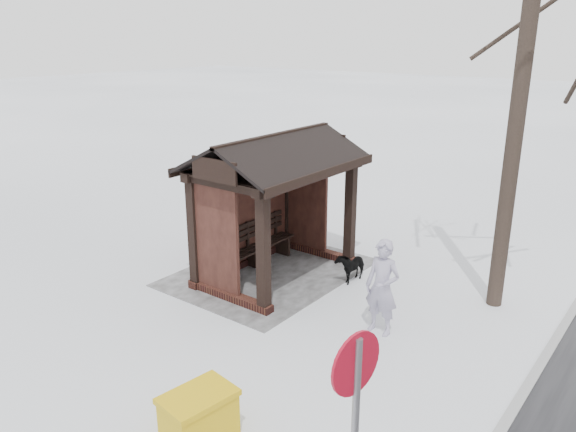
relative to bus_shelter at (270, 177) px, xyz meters
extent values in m
plane|color=white|center=(0.00, 0.16, -2.17)|extent=(120.00, 120.00, 0.00)
cube|color=gray|center=(0.00, 5.66, -2.16)|extent=(120.00, 0.15, 0.06)
cube|color=gray|center=(0.00, -0.04, -2.16)|extent=(4.20, 3.20, 0.02)
cube|color=#371714|center=(0.00, -0.74, -2.09)|extent=(3.30, 0.22, 0.16)
cube|color=#371714|center=(-1.50, 0.16, -2.09)|extent=(0.22, 2.10, 0.16)
cube|color=#371714|center=(1.50, 0.16, -2.09)|extent=(0.22, 2.10, 0.16)
cube|color=black|center=(-1.50, 1.06, -1.02)|extent=(0.20, 0.20, 2.30)
cube|color=black|center=(1.50, 1.06, -1.02)|extent=(0.20, 0.20, 2.30)
cube|color=black|center=(-1.50, -0.74, -1.02)|extent=(0.20, 0.20, 2.30)
cube|color=black|center=(1.50, -0.74, -1.02)|extent=(0.20, 0.20, 2.30)
cube|color=black|center=(0.00, -0.74, -0.94)|extent=(2.80, 0.08, 2.14)
cube|color=black|center=(-1.50, -0.16, -0.94)|extent=(0.08, 1.17, 2.14)
cube|color=black|center=(1.50, -0.16, -0.94)|extent=(0.08, 1.17, 2.14)
cube|color=black|center=(0.00, 1.06, 0.19)|extent=(3.40, 0.20, 0.18)
cube|color=black|center=(0.00, -0.74, 0.19)|extent=(3.40, 0.20, 0.18)
cylinder|color=black|center=(-1.50, 4.36, 2.11)|extent=(0.29, 0.29, 8.55)
imported|color=#A099B4|center=(0.80, 3.13, -1.31)|extent=(0.43, 0.63, 1.71)
imported|color=black|center=(-0.75, 1.57, -1.84)|extent=(0.78, 0.37, 0.65)
cube|color=#C79E0B|center=(4.68, 2.64, -1.85)|extent=(0.94, 0.70, 0.63)
cube|color=#C79E0B|center=(4.68, 2.64, -1.50)|extent=(0.99, 0.75, 0.08)
cylinder|color=#A20B1F|center=(4.88, 4.99, 0.00)|extent=(0.63, 0.14, 0.63)
cylinder|color=white|center=(4.88, 4.97, 0.00)|extent=(0.48, 0.11, 0.49)
camera|label=1|loc=(8.73, 7.18, 2.83)|focal=35.00mm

